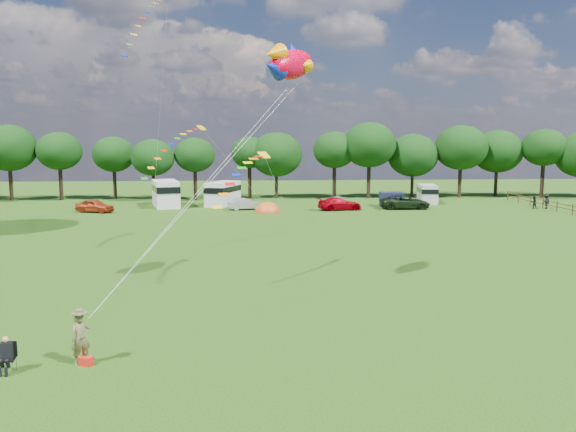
{
  "coord_description": "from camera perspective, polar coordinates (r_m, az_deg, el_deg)",
  "views": [
    {
      "loc": [
        -1.96,
        -20.39,
        7.85
      ],
      "look_at": [
        0.0,
        8.0,
        4.0
      ],
      "focal_mm": 35.0,
      "sensor_mm": 36.0,
      "label": 1
    }
  ],
  "objects": [
    {
      "name": "ground_plane",
      "position": [
        21.94,
        1.48,
        -13.27
      ],
      "size": [
        180.0,
        180.0,
        0.0
      ],
      "primitive_type": "plane",
      "color": "black",
      "rests_on": "ground"
    },
    {
      "name": "tree_line",
      "position": [
        75.75,
        1.56,
        6.56
      ],
      "size": [
        102.98,
        10.98,
        10.27
      ],
      "color": "black",
      "rests_on": "ground"
    },
    {
      "name": "car_a",
      "position": [
        64.96,
        -19.05,
        0.98
      ],
      "size": [
        4.67,
        3.17,
        1.45
      ],
      "primitive_type": "imported",
      "rotation": [
        0.0,
        0.0,
        1.2
      ],
      "color": "#9F3113",
      "rests_on": "ground"
    },
    {
      "name": "car_b",
      "position": [
        64.02,
        -4.35,
        1.23
      ],
      "size": [
        3.93,
        2.23,
        1.31
      ],
      "primitive_type": "imported",
      "rotation": [
        0.0,
        0.0,
        1.81
      ],
      "color": "gray",
      "rests_on": "ground"
    },
    {
      "name": "car_c",
      "position": [
        63.69,
        5.27,
        1.24
      ],
      "size": [
        5.03,
        2.74,
        1.43
      ],
      "primitive_type": "imported",
      "rotation": [
        0.0,
        0.0,
        1.73
      ],
      "color": "#96000B",
      "rests_on": "ground"
    },
    {
      "name": "car_d",
      "position": [
        65.93,
        11.83,
        1.39
      ],
      "size": [
        5.85,
        2.83,
        1.57
      ],
      "primitive_type": "imported",
      "rotation": [
        0.0,
        0.0,
        1.53
      ],
      "color": "black",
      "rests_on": "ground"
    },
    {
      "name": "campervan_b",
      "position": [
        68.43,
        -12.32,
        2.34
      ],
      "size": [
        4.18,
        6.79,
        3.1
      ],
      "rotation": [
        0.0,
        0.0,
        1.82
      ],
      "color": "silver",
      "rests_on": "ground"
    },
    {
      "name": "campervan_c",
      "position": [
        68.51,
        -6.63,
        2.36
      ],
      "size": [
        4.34,
        6.3,
        2.85
      ],
      "rotation": [
        0.0,
        0.0,
        1.21
      ],
      "color": "silver",
      "rests_on": "ground"
    },
    {
      "name": "campervan_d",
      "position": [
        72.72,
        13.96,
        2.26
      ],
      "size": [
        2.73,
        4.98,
        2.31
      ],
      "rotation": [
        0.0,
        0.0,
        1.41
      ],
      "color": "#B2B2B4",
      "rests_on": "ground"
    },
    {
      "name": "tent_orange",
      "position": [
        61.74,
        -2.1,
        0.41
      ],
      "size": [
        2.82,
        3.09,
        2.21
      ],
      "color": "#CB511B",
      "rests_on": "ground"
    },
    {
      "name": "tent_greyblue",
      "position": [
        66.55,
        5.04,
        0.92
      ],
      "size": [
        3.26,
        3.57,
        2.43
      ],
      "color": "slate",
      "rests_on": "ground"
    },
    {
      "name": "awning_navy",
      "position": [
        68.05,
        10.46,
        1.67
      ],
      "size": [
        2.94,
        2.47,
        1.71
      ],
      "primitive_type": "cube",
      "rotation": [
        0.0,
        0.0,
        -0.1
      ],
      "color": "#171B33",
      "rests_on": "ground"
    },
    {
      "name": "kite_flyer",
      "position": [
        21.45,
        -20.32,
        -11.63
      ],
      "size": [
        0.81,
        0.73,
        1.85
      ],
      "primitive_type": "imported",
      "rotation": [
        0.0,
        0.0,
        0.54
      ],
      "color": "brown",
      "rests_on": "ground"
    },
    {
      "name": "camp_chair",
      "position": [
        21.8,
        -26.66,
        -12.11
      ],
      "size": [
        0.58,
        0.58,
        1.28
      ],
      "rotation": [
        0.0,
        0.0,
        0.15
      ],
      "color": "#99999E",
      "rests_on": "ground"
    },
    {
      "name": "kite_bag",
      "position": [
        21.54,
        -19.82,
        -13.7
      ],
      "size": [
        0.51,
        0.43,
        0.31
      ],
      "primitive_type": "cube",
      "rotation": [
        0.0,
        0.0,
        -0.37
      ],
      "color": "red",
      "rests_on": "ground"
    },
    {
      "name": "fish_kite",
      "position": [
        28.9,
        0.04,
        15.21
      ],
      "size": [
        3.38,
        3.96,
        2.22
      ],
      "rotation": [
        0.0,
        -0.21,
        0.93
      ],
      "color": "red",
      "rests_on": "ground"
    },
    {
      "name": "streamer_kite_a",
      "position": [
        49.03,
        -13.79,
        19.28
      ],
      "size": [
        3.33,
        5.58,
        5.76
      ],
      "rotation": [
        0.0,
        0.0,
        0.78
      ],
      "color": "#F7A123",
      "rests_on": "ground"
    },
    {
      "name": "streamer_kite_b",
      "position": [
        41.77,
        -11.04,
        7.34
      ],
      "size": [
        4.29,
        4.75,
        3.82
      ],
      "rotation": [
        0.0,
        0.0,
        0.96
      ],
      "color": "#F4C500",
      "rests_on": "ground"
    },
    {
      "name": "streamer_kite_c",
      "position": [
        31.26,
        -4.27,
        4.74
      ],
      "size": [
        3.23,
        4.97,
        2.82
      ],
      "rotation": [
        0.0,
        0.0,
        0.6
      ],
      "color": "yellow",
      "rests_on": "ground"
    },
    {
      "name": "walker_a",
      "position": [
        70.54,
        23.69,
        1.26
      ],
      "size": [
        0.72,
        0.44,
        1.47
      ],
      "primitive_type": "imported",
      "rotation": [
        0.0,
        0.0,
        3.14
      ],
      "color": "black",
      "rests_on": "ground"
    },
    {
      "name": "walker_b",
      "position": [
        71.11,
        24.75,
        1.36
      ],
      "size": [
        1.23,
        0.94,
        1.73
      ],
      "primitive_type": "imported",
      "rotation": [
        0.0,
        0.0,
        3.58
      ],
      "color": "black",
      "rests_on": "ground"
    }
  ]
}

